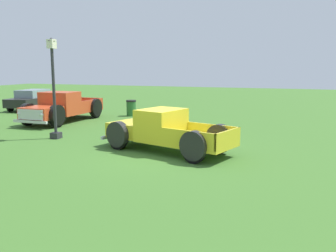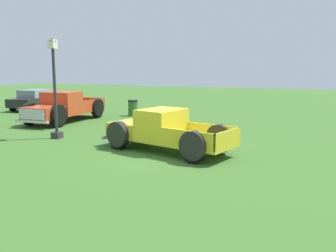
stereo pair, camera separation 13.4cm
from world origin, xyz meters
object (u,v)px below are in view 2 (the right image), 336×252
pickup_truck_behind_right (61,108)px  lamp_post_near (55,86)px  pickup_truck_foreground (160,131)px  sedan_distant_b (35,99)px  trash_can (133,108)px

pickup_truck_behind_right → lamp_post_near: bearing=-145.4°
pickup_truck_foreground → sedan_distant_b: bearing=56.4°
lamp_post_near → trash_can: 7.56m
pickup_truck_behind_right → sedan_distant_b: pickup_truck_behind_right is taller
pickup_truck_foreground → trash_can: size_ratio=5.35×
trash_can → pickup_truck_behind_right: bearing=146.8°
trash_can → pickup_truck_foreground: bearing=-147.7°
pickup_truck_foreground → pickup_truck_behind_right: pickup_truck_behind_right is taller
sedan_distant_b → pickup_truck_foreground: bearing=-123.6°
pickup_truck_foreground → trash_can: 9.31m
sedan_distant_b → trash_can: size_ratio=4.48×
pickup_truck_behind_right → lamp_post_near: size_ratio=1.30×
pickup_truck_foreground → trash_can: bearing=32.3°
pickup_truck_foreground → lamp_post_near: 5.05m
sedan_distant_b → trash_can: sedan_distant_b is taller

